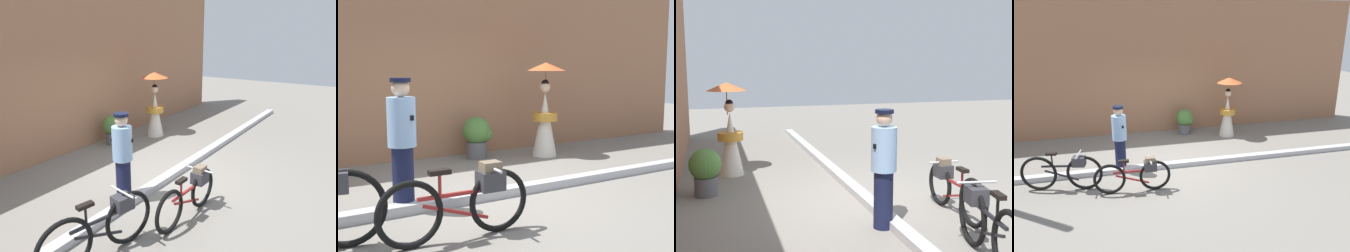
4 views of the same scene
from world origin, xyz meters
The scene contains 7 objects.
ground_plane centered at (0.00, 0.00, 0.00)m, with size 30.00×30.00×0.00m, color gray.
building_wall centered at (0.00, 3.11, 2.06)m, with size 14.00×0.40×4.11m, color #9E6B4C.
sidewalk_curb centered at (0.00, 0.00, 0.06)m, with size 14.00×0.20×0.12m, color #B2B2B7.
bicycle_near_officer centered at (-0.91, -1.05, 0.40)m, with size 1.64×0.48×0.77m.
person_officer centered at (-1.14, 0.14, 0.85)m, with size 0.34×0.36×1.61m.
person_with_parasol centered at (2.33, 1.97, 0.90)m, with size 0.76×0.76×1.83m.
potted_plant_by_door centered at (1.08, 2.43, 0.45)m, with size 0.55×0.53×0.80m.
Camera 2 is at (-2.78, -4.96, 1.73)m, focal length 47.18 mm.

